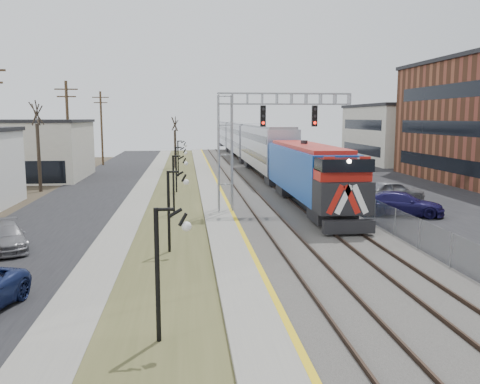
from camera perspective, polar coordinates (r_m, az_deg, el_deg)
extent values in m
cube|color=black|center=(42.50, -17.37, -0.80)|extent=(7.00, 120.00, 0.04)
cube|color=gray|center=(41.85, -11.32, -0.69)|extent=(2.00, 120.00, 0.08)
cube|color=#484A27|center=(41.68, -7.21, -0.64)|extent=(4.00, 120.00, 0.06)
cube|color=gray|center=(41.71, -3.08, -0.45)|extent=(2.00, 120.00, 0.24)
cube|color=#595651|center=(42.27, 3.70, -0.37)|extent=(8.00, 120.00, 0.20)
cube|color=black|center=(45.85, 18.65, -0.21)|extent=(16.00, 120.00, 0.04)
cube|color=gold|center=(41.75, -1.88, -0.26)|extent=(0.24, 120.00, 0.01)
cube|color=#2D2119|center=(41.86, -0.01, -0.19)|extent=(0.08, 120.00, 0.15)
cube|color=#2D2119|center=(42.05, 2.02, -0.16)|extent=(0.08, 120.00, 0.15)
cube|color=#2D2119|center=(42.37, 4.70, -0.12)|extent=(0.08, 120.00, 0.15)
cube|color=#2D2119|center=(42.68, 6.68, -0.09)|extent=(0.08, 120.00, 0.15)
cube|color=#1344A0|center=(35.89, 7.88, 1.84)|extent=(3.00, 17.00, 4.25)
cube|color=black|center=(27.91, 12.11, -3.83)|extent=(2.80, 0.50, 0.70)
cube|color=#9799A1|center=(55.68, 2.85, 4.76)|extent=(3.00, 22.00, 5.33)
cube|color=#9799A1|center=(78.25, 0.25, 5.81)|extent=(3.00, 22.00, 5.33)
cube|color=#9799A1|center=(100.93, -1.19, 6.38)|extent=(3.00, 22.00, 5.33)
cube|color=gray|center=(34.36, -1.68, 4.18)|extent=(1.00, 1.00, 8.00)
cube|color=gray|center=(34.82, 4.98, 10.38)|extent=(9.00, 0.80, 0.80)
cube|color=black|center=(34.10, 2.60, 8.52)|extent=(0.35, 0.25, 1.40)
cube|color=black|center=(34.80, 8.37, 8.43)|extent=(0.35, 0.25, 1.40)
cylinder|color=black|center=(14.89, -9.25, -9.36)|extent=(0.14, 0.14, 4.00)
cylinder|color=black|center=(24.59, -8.01, -2.27)|extent=(0.14, 0.14, 4.00)
cylinder|color=black|center=(34.47, -7.48, 0.78)|extent=(0.14, 0.14, 4.00)
cylinder|color=black|center=(44.40, -7.18, 2.48)|extent=(0.14, 0.14, 4.00)
cylinder|color=black|center=(56.35, -6.97, 3.72)|extent=(0.14, 0.14, 4.00)
cylinder|color=#4C3823|center=(52.43, -18.72, 6.28)|extent=(0.28, 0.28, 10.00)
cylinder|color=#4C3823|center=(72.08, -15.27, 6.88)|extent=(0.28, 0.28, 10.00)
cube|color=gray|center=(43.07, 9.22, 0.64)|extent=(0.04, 120.00, 1.60)
cube|color=beige|center=(59.04, -23.76, 4.25)|extent=(14.00, 12.00, 6.00)
cube|color=beige|center=(78.54, 18.98, 6.09)|extent=(16.00, 18.00, 8.00)
cylinder|color=#382D23|center=(48.05, -21.65, 3.56)|extent=(0.30, 0.30, 5.95)
cylinder|color=#382D23|center=(66.30, -7.28, 4.79)|extent=(0.30, 0.30, 4.90)
imported|color=#1B164F|center=(35.49, 17.71, -1.32)|extent=(5.80, 3.99, 1.56)
imported|color=gray|center=(41.31, 16.83, 0.08)|extent=(4.91, 2.31, 1.62)
imported|color=slate|center=(27.65, -24.84, -4.67)|extent=(3.37, 4.77, 1.28)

